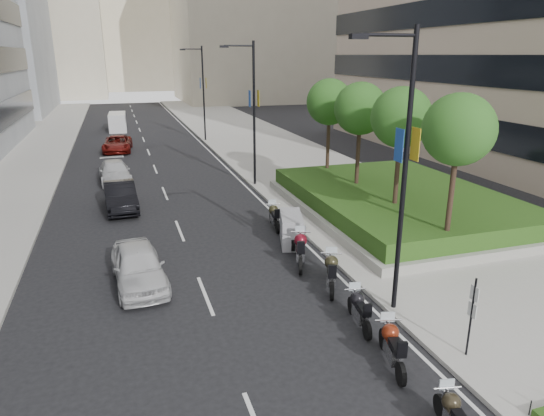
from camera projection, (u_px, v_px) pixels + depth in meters
name	position (u px, v px, depth m)	size (l,w,h in m)	color
ground	(281.00, 350.00, 14.06)	(160.00, 160.00, 0.00)	black
sidewalk_right	(269.00, 149.00, 43.89)	(10.00, 100.00, 0.15)	#9E9B93
sidewalk_left	(12.00, 164.00, 37.79)	(8.00, 100.00, 0.15)	#9E9B93
lane_edge	(211.00, 153.00, 42.37)	(0.12, 100.00, 0.01)	silver
lane_centre	(150.00, 156.00, 40.86)	(0.12, 100.00, 0.01)	silver
building_cream_left	(30.00, 8.00, 94.51)	(26.00, 24.00, 34.00)	#B7AD93
building_cream_centre	(131.00, 8.00, 117.88)	(30.00, 24.00, 38.00)	#B7AD93
planter	(398.00, 208.00, 25.93)	(10.00, 14.00, 0.40)	gray
hedge	(399.00, 197.00, 25.75)	(9.40, 13.40, 0.80)	#214112
tree_0	(459.00, 130.00, 18.52)	(2.80, 2.80, 6.30)	#332319
tree_1	(401.00, 118.00, 22.15)	(2.80, 2.80, 6.30)	#332319
tree_2	(360.00, 109.00, 25.78)	(2.80, 2.80, 6.30)	#332319
tree_3	(329.00, 102.00, 29.42)	(2.80, 2.80, 6.30)	#332319
lamp_post_0	(401.00, 163.00, 14.64)	(2.34, 0.45, 9.00)	black
lamp_post_1	(252.00, 107.00, 30.08)	(2.34, 0.45, 9.00)	black
lamp_post_2	(202.00, 89.00, 46.42)	(2.34, 0.45, 9.00)	black
parking_sign	(472.00, 313.00, 13.19)	(0.06, 0.32, 2.50)	black
motorcycle_1	(392.00, 346.00, 13.21)	(0.85, 2.20, 1.12)	black
motorcycle_2	(359.00, 309.00, 15.17)	(0.70, 2.11, 1.05)	black
motorcycle_3	(331.00, 272.00, 17.61)	(1.11, 2.23, 1.18)	black
motorcycle_4	(301.00, 249.00, 19.61)	(1.10, 2.36, 1.23)	black
motorcycle_5	(291.00, 229.00, 21.79)	(1.49, 2.43, 1.37)	black
motorcycle_6	(274.00, 216.00, 23.85)	(0.73, 2.20, 1.10)	black
car_a	(138.00, 266.00, 17.84)	(1.78, 4.42, 1.51)	silver
car_b	(120.00, 196.00, 26.60)	(1.61, 4.61, 1.52)	black
car_c	(115.00, 172.00, 32.41)	(1.94, 4.76, 1.38)	#B6B7B8
car_d	(117.00, 144.00, 42.67)	(2.33, 5.05, 1.40)	#5E0E0B
delivery_van	(118.00, 123.00, 54.33)	(1.94, 4.73, 1.96)	silver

